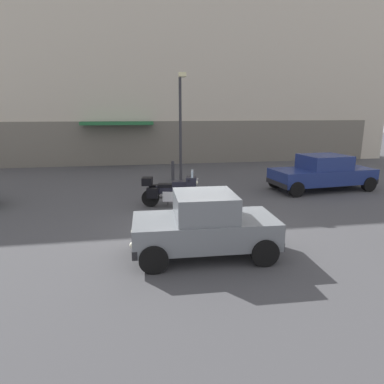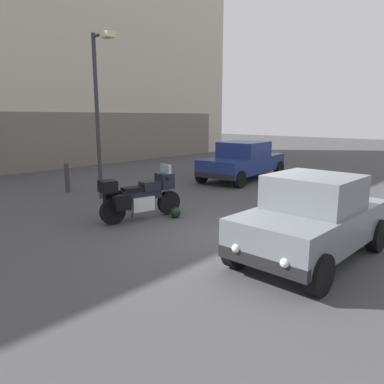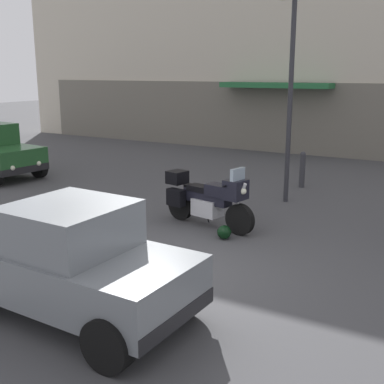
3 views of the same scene
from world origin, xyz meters
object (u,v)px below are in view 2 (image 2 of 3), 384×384
Objects in this scene: car_sedan_far at (243,161)px; streetlamp_curbside at (99,102)px; helmet at (175,213)px; bollard_curbside at (67,177)px; car_compact_side at (312,218)px; motorcycle at (140,195)px.

car_sedan_far is 6.66m from streetlamp_curbside.
bollard_curbside reaches higher than helmet.
streetlamp_curbside reaches higher than bollard_curbside.
car_sedan_far is at bearing -25.34° from bollard_curbside.
car_compact_side is 8.98m from bollard_curbside.
motorcycle reaches higher than bollard_curbside.
car_compact_side is (0.34, -4.38, 0.15)m from motorcycle.
streetlamp_curbside reaches higher than motorcycle.
car_compact_side is at bearing -95.20° from helmet.
car_sedan_far is 4.57× the size of bollard_curbside.
car_sedan_far is 8.88m from car_compact_side.
streetlamp_curbside is at bearing 85.86° from motorcycle.
motorcycle is at bearing -97.17° from bollard_curbside.
bollard_curbside is (0.58, 4.59, -0.08)m from motorcycle.
bollard_curbside is (-6.34, 3.00, -0.24)m from car_sedan_far.
motorcycle is 3.67m from streetlamp_curbside.
motorcycle is 4.62m from bollard_curbside.
streetlamp_curbside is at bearing 163.87° from car_sedan_far.
helmet is at bearing -93.58° from car_compact_side.
motorcycle is 8.01× the size of helmet.
car_compact_side reaches higher than helmet.
motorcycle reaches higher than helmet.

